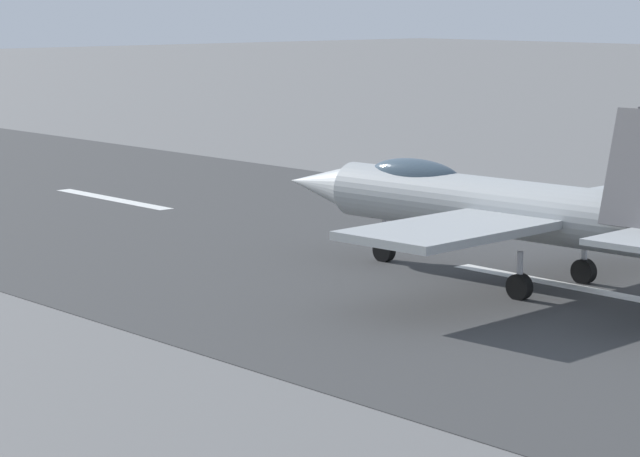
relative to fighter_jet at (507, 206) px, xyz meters
The scene contains 4 objects.
ground_plane 3.26m from the fighter_jet, 152.79° to the right, with size 400.00×400.00×0.00m, color slate.
runway_strip 3.27m from the fighter_jet, 152.99° to the right, with size 240.00×26.00×0.02m.
fighter_jet is the anchor object (origin of this frame).
marker_cone_mid 14.57m from the fighter_jet, 60.40° to the right, with size 0.44×0.44×0.55m, color orange.
Camera 1 is at (-24.55, 32.23, 8.38)m, focal length 77.28 mm.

